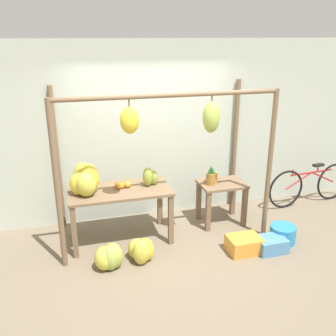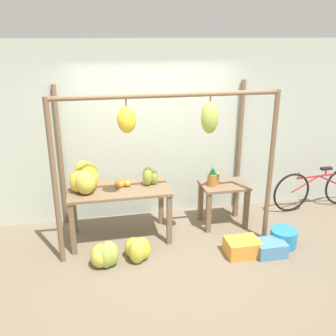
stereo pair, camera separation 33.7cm
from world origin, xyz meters
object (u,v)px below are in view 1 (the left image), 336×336
at_px(orange_pile, 122,185).
at_px(papaya_pile, 150,177).
at_px(fruit_crate_white, 244,244).
at_px(blue_bucket, 283,234).
at_px(fruit_crate_purple, 271,244).
at_px(banana_pile_on_table, 85,181).
at_px(banana_pile_ground_right, 141,250).
at_px(pineapple_cluster, 212,176).
at_px(banana_pile_ground_left, 110,257).
at_px(parked_bicycle, 310,184).

xyz_separation_m(orange_pile, papaya_pile, (0.40, -0.01, 0.09)).
xyz_separation_m(fruit_crate_white, blue_bucket, (0.66, 0.09, 0.01)).
bearing_deg(fruit_crate_purple, blue_bucket, 30.69).
distance_m(banana_pile_on_table, banana_pile_ground_right, 1.21).
bearing_deg(fruit_crate_purple, pineapple_cluster, 116.82).
xyz_separation_m(banana_pile_on_table, banana_pile_ground_right, (0.63, -0.61, -0.82)).
bearing_deg(orange_pile, banana_pile_ground_left, -112.65).
distance_m(banana_pile_ground_right, parked_bicycle, 3.39).
distance_m(parked_bicycle, fruit_crate_purple, 1.92).
xyz_separation_m(banana_pile_ground_right, papaya_pile, (0.28, 0.67, 0.76)).
bearing_deg(banana_pile_ground_right, banana_pile_on_table, 135.89).
relative_size(orange_pile, banana_pile_ground_left, 0.53).
xyz_separation_m(pineapple_cluster, fruit_crate_white, (0.14, -0.92, -0.69)).
height_order(pineapple_cluster, fruit_crate_purple, pineapple_cluster).
height_order(banana_pile_ground_left, parked_bicycle, parked_bicycle).
xyz_separation_m(fruit_crate_white, papaya_pile, (-1.13, 0.83, 0.81)).
relative_size(banana_pile_on_table, fruit_crate_purple, 1.34).
bearing_deg(banana_pile_ground_left, fruit_crate_purple, -5.16).
bearing_deg(banana_pile_on_table, papaya_pile, 3.30).
xyz_separation_m(orange_pile, banana_pile_ground_left, (-0.30, -0.72, -0.67)).
bearing_deg(parked_bicycle, banana_pile_on_table, -174.65).
height_order(blue_bucket, papaya_pile, papaya_pile).
bearing_deg(orange_pile, fruit_crate_purple, -25.81).
bearing_deg(papaya_pile, fruit_crate_white, -36.22).
xyz_separation_m(banana_pile_ground_left, banana_pile_ground_right, (0.42, 0.05, -0.00)).
relative_size(pineapple_cluster, parked_bicycle, 0.18).
height_order(pineapple_cluster, banana_pile_ground_right, pineapple_cluster).
bearing_deg(blue_bucket, fruit_crate_white, -172.16).
bearing_deg(fruit_crate_white, blue_bucket, 7.84).
bearing_deg(banana_pile_on_table, banana_pile_ground_right, -44.11).
relative_size(blue_bucket, papaya_pile, 1.29).
bearing_deg(blue_bucket, banana_pile_ground_left, 179.40).
height_order(banana_pile_ground_left, blue_bucket, banana_pile_ground_left).
height_order(orange_pile, pineapple_cluster, pineapple_cluster).
height_order(banana_pile_ground_right, fruit_crate_purple, banana_pile_ground_right).
distance_m(banana_pile_on_table, orange_pile, 0.54).
relative_size(pineapple_cluster, banana_pile_ground_right, 0.74).
distance_m(blue_bucket, fruit_crate_purple, 0.34).
relative_size(orange_pile, blue_bucket, 0.62).
xyz_separation_m(banana_pile_ground_right, parked_bicycle, (3.24, 0.98, 0.20)).
height_order(fruit_crate_white, parked_bicycle, parked_bicycle).
relative_size(pineapple_cluster, banana_pile_ground_left, 0.73).
bearing_deg(papaya_pile, pineapple_cluster, 5.31).
height_order(pineapple_cluster, papaya_pile, papaya_pile).
distance_m(orange_pile, papaya_pile, 0.41).
bearing_deg(fruit_crate_white, banana_pile_on_table, 159.20).
relative_size(banana_pile_on_table, fruit_crate_white, 1.21).
height_order(blue_bucket, parked_bicycle, parked_bicycle).
bearing_deg(fruit_crate_white, papaya_pile, 143.78).
relative_size(pineapple_cluster, papaya_pile, 1.10).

